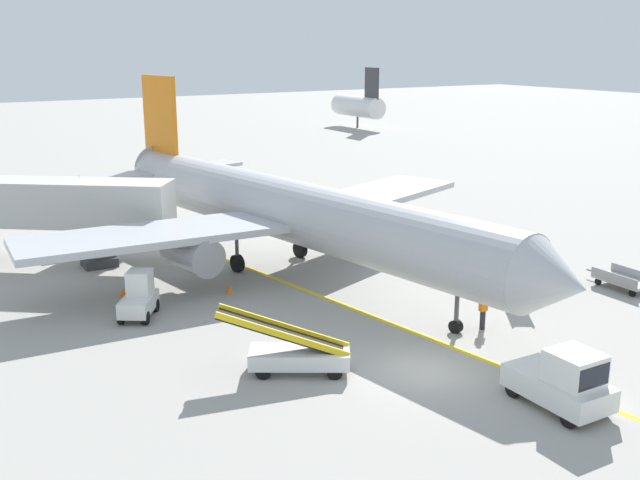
{
  "coord_description": "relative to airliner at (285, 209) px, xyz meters",
  "views": [
    {
      "loc": [
        -17.01,
        -20.4,
        12.12
      ],
      "look_at": [
        1.8,
        10.7,
        2.5
      ],
      "focal_mm": 41.83,
      "sensor_mm": 36.0,
      "label": 1
    }
  ],
  "objects": [
    {
      "name": "pushback_tug",
      "position": [
        0.38,
        -19.05,
        -2.42
      ],
      "size": [
        1.95,
        3.63,
        2.2
      ],
      "color": "silver",
      "rests_on": "ground"
    },
    {
      "name": "distant_aircraft_far_left",
      "position": [
        43.56,
        57.47,
        -0.2
      ],
      "size": [
        3.0,
        10.1,
        8.8
      ],
      "color": "silver",
      "rests_on": "ground"
    },
    {
      "name": "airliner",
      "position": [
        0.0,
        0.0,
        0.0
      ],
      "size": [
        28.26,
        35.26,
        10.1
      ],
      "color": "#B2B5BA",
      "rests_on": "ground"
    },
    {
      "name": "safety_cone_nose_left",
      "position": [
        -9.0,
        0.22,
        -3.2
      ],
      "size": [
        0.36,
        0.36,
        0.44
      ],
      "primitive_type": "cone",
      "color": "orange",
      "rests_on": "ground"
    },
    {
      "name": "safety_cone_nose_right",
      "position": [
        -1.57,
        2.67,
        -3.2
      ],
      "size": [
        0.36,
        0.36,
        0.44
      ],
      "primitive_type": "cone",
      "color": "orange",
      "rests_on": "ground"
    },
    {
      "name": "belt_loader_aft_hold",
      "position": [
        8.76,
        -8.32,
        -2.64
      ],
      "size": [
        3.71,
        4.9,
        2.59
      ],
      "color": "silver",
      "rests_on": "ground"
    },
    {
      "name": "baggage_cart_loaded",
      "position": [
        13.15,
        -11.76,
        -2.95
      ],
      "size": [
        1.64,
        3.78,
        0.94
      ],
      "color": "#A5A5A8",
      "rests_on": "ground"
    },
    {
      "name": "safety_cone_wingtip_left",
      "position": [
        -4.31,
        -2.01,
        -3.2
      ],
      "size": [
        0.36,
        0.36,
        0.44
      ],
      "primitive_type": "cone",
      "color": "orange",
      "rests_on": "ground"
    },
    {
      "name": "ground_crew_marshaller",
      "position": [
        3.16,
        -12.19,
        -2.51
      ],
      "size": [
        0.36,
        0.24,
        1.7
      ],
      "color": "#26262D",
      "rests_on": "ground"
    },
    {
      "name": "belt_loader_forward_hold",
      "position": [
        -5.96,
        -11.79,
        -2.64
      ],
      "size": [
        4.92,
        3.68,
        2.59
      ],
      "color": "silver",
      "rests_on": "ground"
    },
    {
      "name": "baggage_tug_near_wing",
      "position": [
        -9.17,
        -2.89,
        -2.49
      ],
      "size": [
        2.42,
        2.72,
        2.1
      ],
      "color": "silver",
      "rests_on": "ground"
    },
    {
      "name": "ground_plane",
      "position": [
        -1.72,
        -14.24,
        -3.42
      ],
      "size": [
        300.0,
        300.0,
        0.0
      ],
      "primitive_type": "plane",
      "color": "#9E9B93"
    },
    {
      "name": "taxi_line_yellow",
      "position": [
        0.09,
        -9.24,
        -3.41
      ],
      "size": [
        12.87,
        79.05,
        0.01
      ],
      "primitive_type": "cube",
      "rotation": [
        0.0,
        0.0,
        0.16
      ],
      "color": "yellow",
      "rests_on": "ground"
    },
    {
      "name": "jet_bridge",
      "position": [
        -11.1,
        7.92,
        0.12
      ],
      "size": [
        11.72,
        9.7,
        4.85
      ],
      "color": "beige",
      "rests_on": "ground"
    }
  ]
}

